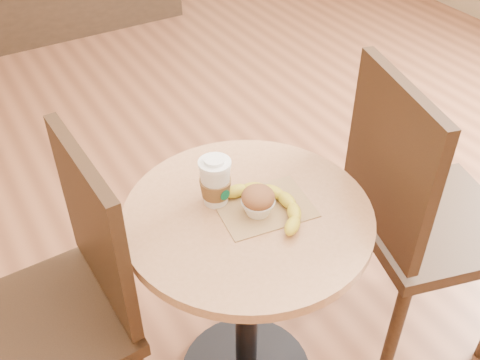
{
  "coord_description": "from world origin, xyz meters",
  "views": [
    {
      "loc": [
        -0.65,
        -0.91,
        1.73
      ],
      "look_at": [
        -0.08,
        0.04,
        0.83
      ],
      "focal_mm": 42.0,
      "sensor_mm": 36.0,
      "label": 1
    }
  ],
  "objects": [
    {
      "name": "chair_left",
      "position": [
        -0.57,
        0.14,
        0.54
      ],
      "size": [
        0.44,
        0.44,
        0.98
      ],
      "rotation": [
        0.0,
        0.0,
        -1.54
      ],
      "color": "#301E10",
      "rests_on": "ground"
    },
    {
      "name": "chair_right",
      "position": [
        0.46,
        -0.1,
        0.57
      ],
      "size": [
        0.56,
        0.56,
        1.04
      ],
      "rotation": [
        0.0,
        0.0,
        1.3
      ],
      "color": "#301E10",
      "rests_on": "ground"
    },
    {
      "name": "banana",
      "position": [
        -0.03,
        -0.03,
        0.77
      ],
      "size": [
        0.2,
        0.28,
        0.04
      ],
      "primitive_type": null,
      "rotation": [
        0.0,
        0.0,
        0.18
      ],
      "color": "gold",
      "rests_on": "kraft_bag"
    },
    {
      "name": "muffin",
      "position": [
        -0.06,
        -0.02,
        0.79
      ],
      "size": [
        0.09,
        0.09,
        0.08
      ],
      "color": "silver",
      "rests_on": "kraft_bag"
    },
    {
      "name": "kraft_bag",
      "position": [
        -0.04,
        -0.01,
        0.75
      ],
      "size": [
        0.26,
        0.21,
        0.0
      ],
      "primitive_type": "cube",
      "rotation": [
        0.0,
        0.0,
        -0.14
      ],
      "color": "#9C774B",
      "rests_on": "cafe_table"
    },
    {
      "name": "cafe_table",
      "position": [
        -0.08,
        -0.0,
        0.51
      ],
      "size": [
        0.65,
        0.65,
        0.75
      ],
      "color": "black",
      "rests_on": "ground"
    },
    {
      "name": "coffee_cup",
      "position": [
        -0.13,
        0.08,
        0.81
      ],
      "size": [
        0.08,
        0.09,
        0.14
      ],
      "rotation": [
        0.0,
        0.0,
        0.14
      ],
      "color": "silver",
      "rests_on": "cafe_table"
    }
  ]
}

